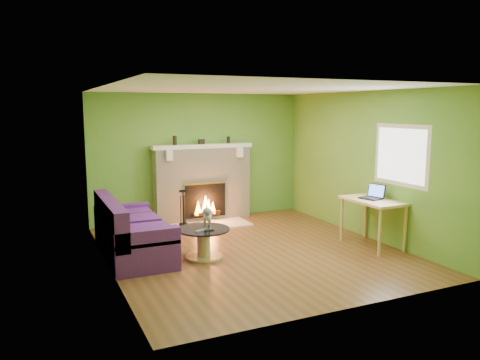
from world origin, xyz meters
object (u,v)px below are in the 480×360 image
at_px(desk, 373,205).
at_px(cat, 207,216).
at_px(sofa, 130,233).
at_px(coffee_table, 204,241).

bearing_deg(desk, cat, 166.60).
height_order(sofa, cat, sofa).
xyz_separation_m(sofa, desk, (3.81, -1.17, 0.35)).
height_order(coffee_table, desk, desk).
xyz_separation_m(coffee_table, cat, (0.08, 0.05, 0.38)).
distance_m(desk, cat, 2.78).
xyz_separation_m(desk, cat, (-2.70, 0.64, -0.06)).
relative_size(desk, cat, 1.88).
bearing_deg(sofa, desk, -17.04).
distance_m(coffee_table, desk, 2.88).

